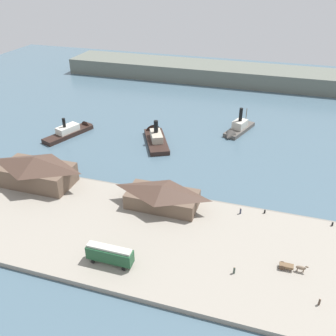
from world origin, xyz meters
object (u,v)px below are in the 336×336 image
(ferry_shed_west_terminal, at_px, (162,196))
(pedestrian_walking_east, at_px, (319,302))
(ferry_shed_customs_shed, at_px, (37,170))
(street_tram, at_px, (110,254))
(ferry_departing_north, at_px, (155,137))
(ferry_mid_harbor, at_px, (237,129))
(pedestrian_at_waters_edge, at_px, (234,270))
(horse_cart, at_px, (292,267))
(ferry_moored_east, at_px, (73,130))
(mooring_post_center_west, at_px, (332,224))
(pedestrian_standing_center, at_px, (241,211))
(mooring_post_east, at_px, (13,167))
(mooring_post_center_east, at_px, (265,212))

(ferry_shed_west_terminal, height_order, pedestrian_walking_east, ferry_shed_west_terminal)
(ferry_shed_customs_shed, relative_size, ferry_shed_west_terminal, 1.10)
(street_tram, distance_m, pedestrian_walking_east, 42.03)
(ferry_shed_customs_shed, bearing_deg, ferry_departing_north, 61.32)
(ferry_departing_north, height_order, ferry_mid_harbor, ferry_mid_harbor)
(pedestrian_at_waters_edge, bearing_deg, pedestrian_walking_east, -11.08)
(horse_cart, distance_m, pedestrian_at_waters_edge, 12.16)
(ferry_shed_customs_shed, xyz_separation_m, ferry_moored_east, (-9.49, 35.70, -4.20))
(pedestrian_at_waters_edge, bearing_deg, ferry_shed_customs_shed, 162.92)
(mooring_post_center_west, bearing_deg, pedestrian_standing_center, -175.36)
(pedestrian_walking_east, bearing_deg, street_tram, -177.70)
(ferry_shed_west_terminal, distance_m, mooring_post_east, 50.38)
(horse_cart, relative_size, mooring_post_east, 6.35)
(ferry_mid_harbor, bearing_deg, ferry_shed_west_terminal, -102.17)
(pedestrian_walking_east, height_order, ferry_mid_harbor, ferry_mid_harbor)
(ferry_shed_customs_shed, distance_m, ferry_shed_west_terminal, 37.33)
(mooring_post_center_east, relative_size, ferry_departing_north, 0.04)
(mooring_post_east, height_order, ferry_mid_harbor, ferry_mid_harbor)
(pedestrian_standing_center, relative_size, pedestrian_at_waters_edge, 0.98)
(mooring_post_east, bearing_deg, ferry_shed_west_terminal, -5.49)
(ferry_shed_west_terminal, height_order, ferry_departing_north, ferry_departing_north)
(mooring_post_east, xyz_separation_m, mooring_post_center_west, (92.01, -0.40, 0.00))
(pedestrian_standing_center, bearing_deg, mooring_post_center_east, 19.22)
(ferry_shed_customs_shed, bearing_deg, pedestrian_standing_center, 2.77)
(ferry_moored_east, bearing_deg, pedestrian_at_waters_edge, -38.21)
(mooring_post_center_east, bearing_deg, ferry_shed_customs_shed, -175.63)
(ferry_moored_east, bearing_deg, street_tram, -53.92)
(street_tram, xyz_separation_m, ferry_moored_east, (-42.75, 58.67, -2.40))
(street_tram, bearing_deg, mooring_post_center_east, 42.91)
(horse_cart, relative_size, mooring_post_center_east, 6.35)
(ferry_moored_east, distance_m, ferry_mid_harbor, 61.51)
(pedestrian_at_waters_edge, bearing_deg, ferry_departing_north, 122.72)
(ferry_shed_customs_shed, distance_m, mooring_post_center_east, 63.47)
(street_tram, xyz_separation_m, pedestrian_standing_center, (24.03, 25.75, -1.75))
(street_tram, xyz_separation_m, mooring_post_center_west, (45.99, 27.53, -2.09))
(pedestrian_standing_center, distance_m, ferry_moored_east, 74.46)
(ferry_shed_customs_shed, height_order, pedestrian_at_waters_edge, ferry_shed_customs_shed)
(horse_cart, xyz_separation_m, ferry_moored_east, (-79.59, 49.27, -0.79))
(ferry_shed_west_terminal, bearing_deg, ferry_mid_harbor, 77.83)
(horse_cart, height_order, mooring_post_center_west, horse_cart)
(pedestrian_standing_center, xyz_separation_m, ferry_departing_north, (-35.59, 36.89, -0.67))
(ferry_mid_harbor, bearing_deg, pedestrian_standing_center, -80.96)
(horse_cart, bearing_deg, mooring_post_center_west, 63.25)
(pedestrian_at_waters_edge, relative_size, ferry_moored_east, 0.08)
(pedestrian_standing_center, bearing_deg, ferry_shed_west_terminal, -172.50)
(pedestrian_standing_center, height_order, pedestrian_at_waters_edge, pedestrian_at_waters_edge)
(horse_cart, bearing_deg, ferry_mid_harbor, 107.17)
(mooring_post_center_west, height_order, ferry_moored_east, ferry_moored_east)
(mooring_post_east, xyz_separation_m, ferry_departing_north, (34.47, 34.71, -0.33))
(ferry_shed_customs_shed, height_order, pedestrian_walking_east, ferry_shed_customs_shed)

